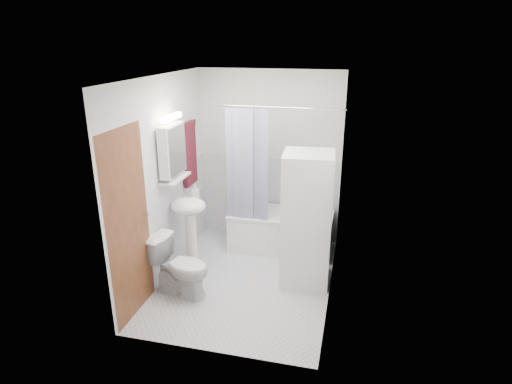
% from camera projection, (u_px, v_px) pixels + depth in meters
% --- Properties ---
extents(floor, '(2.60, 2.60, 0.00)m').
position_uv_depth(floor, '(246.00, 280.00, 5.21)').
color(floor, silver).
rests_on(floor, ground).
extents(room_walls, '(2.60, 2.60, 2.60)m').
position_uv_depth(room_walls, '(245.00, 162.00, 4.70)').
color(room_walls, silver).
rests_on(room_walls, ground).
extents(wainscot, '(1.98, 2.58, 2.58)m').
position_uv_depth(wainscot, '(252.00, 225.00, 5.27)').
color(wainscot, white).
rests_on(wainscot, ground).
extents(door, '(0.05, 2.00, 2.00)m').
position_uv_depth(door, '(147.00, 214.00, 4.57)').
color(door, brown).
rests_on(door, ground).
extents(bathtub, '(1.39, 0.66, 0.53)m').
position_uv_depth(bathtub, '(281.00, 229.00, 5.89)').
color(bathtub, white).
rests_on(bathtub, ground).
extents(tub_spout, '(0.04, 0.12, 0.04)m').
position_uv_depth(tub_spout, '(300.00, 184.00, 5.96)').
color(tub_spout, silver).
rests_on(tub_spout, room_walls).
extents(curtain_rod, '(1.57, 0.02, 0.02)m').
position_uv_depth(curtain_rod, '(280.00, 107.00, 5.07)').
color(curtain_rod, silver).
rests_on(curtain_rod, room_walls).
extents(shower_curtain, '(0.55, 0.02, 1.45)m').
position_uv_depth(shower_curtain, '(247.00, 166.00, 5.41)').
color(shower_curtain, '#17164E').
rests_on(shower_curtain, curtain_rod).
extents(sink, '(0.44, 0.37, 1.04)m').
position_uv_depth(sink, '(189.00, 217.00, 5.25)').
color(sink, white).
rests_on(sink, ground).
extents(medicine_cabinet, '(0.13, 0.50, 0.71)m').
position_uv_depth(medicine_cabinet, '(172.00, 149.00, 4.97)').
color(medicine_cabinet, white).
rests_on(medicine_cabinet, room_walls).
extents(shelf, '(0.18, 0.54, 0.02)m').
position_uv_depth(shelf, '(176.00, 178.00, 5.09)').
color(shelf, silver).
rests_on(shelf, room_walls).
extents(shower_caddy, '(0.22, 0.06, 0.02)m').
position_uv_depth(shower_caddy, '(304.00, 164.00, 5.84)').
color(shower_caddy, silver).
rests_on(shower_caddy, room_walls).
extents(towel, '(0.07, 0.35, 0.86)m').
position_uv_depth(towel, '(190.00, 152.00, 5.58)').
color(towel, '#561722').
rests_on(towel, room_walls).
extents(washer_dryer, '(0.61, 0.60, 1.59)m').
position_uv_depth(washer_dryer, '(306.00, 219.00, 4.95)').
color(washer_dryer, white).
rests_on(washer_dryer, ground).
extents(toilet, '(0.75, 0.50, 0.68)m').
position_uv_depth(toilet, '(180.00, 267.00, 4.83)').
color(toilet, white).
rests_on(toilet, ground).
extents(soap_pump, '(0.08, 0.17, 0.08)m').
position_uv_depth(soap_pump, '(195.00, 195.00, 5.27)').
color(soap_pump, gray).
rests_on(soap_pump, sink).
extents(shelf_bottle, '(0.07, 0.18, 0.07)m').
position_uv_depth(shelf_bottle, '(170.00, 178.00, 4.93)').
color(shelf_bottle, gray).
rests_on(shelf_bottle, shelf).
extents(shelf_cup, '(0.10, 0.09, 0.10)m').
position_uv_depth(shelf_cup, '(179.00, 171.00, 5.18)').
color(shelf_cup, gray).
rests_on(shelf_cup, shelf).
extents(shampoo_a, '(0.13, 0.17, 0.13)m').
position_uv_depth(shampoo_a, '(293.00, 158.00, 5.85)').
color(shampoo_a, gray).
rests_on(shampoo_a, shower_caddy).
extents(shampoo_b, '(0.08, 0.21, 0.08)m').
position_uv_depth(shampoo_b, '(302.00, 161.00, 5.83)').
color(shampoo_b, '#27379F').
rests_on(shampoo_b, shower_caddy).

